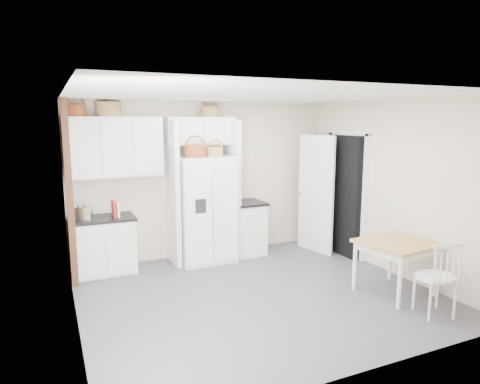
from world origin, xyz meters
name	(u,v)px	position (x,y,z in m)	size (l,w,h in m)	color
floor	(258,294)	(0.00, 0.00, 0.00)	(4.50, 4.50, 0.00)	#46464C
ceiling	(259,95)	(0.00, 0.00, 2.60)	(4.50, 4.50, 0.00)	white
wall_back	(206,179)	(0.00, 2.00, 1.30)	(4.50, 4.50, 0.00)	beige
wall_left	(71,214)	(-2.25, 0.00, 1.30)	(4.00, 4.00, 0.00)	beige
wall_right	(392,188)	(2.25, 0.00, 1.30)	(4.00, 4.00, 0.00)	beige
refrigerator	(205,209)	(-0.15, 1.63, 0.86)	(0.89, 0.72, 1.73)	white
base_cab_left	(104,246)	(-1.75, 1.70, 0.41)	(0.89, 0.56, 0.83)	silver
base_cab_right	(247,229)	(0.65, 1.70, 0.44)	(0.50, 0.60, 0.88)	silver
dining_table	(395,267)	(1.70, -0.70, 0.35)	(0.85, 0.85, 0.71)	#9E8143
windsor_chair	(435,277)	(1.65, -1.40, 0.47)	(0.46, 0.42, 0.94)	silver
counter_left	(102,219)	(-1.75, 1.70, 0.85)	(0.93, 0.60, 0.04)	black
counter_right	(247,203)	(0.65, 1.70, 0.90)	(0.54, 0.64, 0.04)	black
toaster	(81,214)	(-2.05, 1.59, 0.97)	(0.30, 0.17, 0.20)	silver
cookbook_red	(114,209)	(-1.59, 1.62, 0.99)	(0.04, 0.17, 0.26)	maroon
cookbook_cream	(117,210)	(-1.54, 1.62, 0.98)	(0.03, 0.15, 0.23)	#F2E7C6
basket_upper_a	(76,111)	(-2.02, 1.83, 2.43)	(0.29, 0.29, 0.16)	maroon
basket_upper_b	(109,109)	(-1.57, 1.83, 2.46)	(0.37, 0.37, 0.21)	brown
basket_bridge_b	(210,112)	(0.03, 1.83, 2.44)	(0.30, 0.30, 0.17)	brown
basket_fridge_a	(195,151)	(-0.33, 1.53, 1.82)	(0.34, 0.34, 0.18)	maroon
basket_fridge_b	(214,152)	(-0.01, 1.53, 1.80)	(0.28, 0.28, 0.15)	brown
upper_cabinet	(115,147)	(-1.50, 1.83, 1.90)	(1.40, 0.34, 0.90)	silver
bridge_cabinet	(200,131)	(-0.15, 1.83, 2.12)	(1.12, 0.34, 0.45)	silver
fridge_panel_left	(173,194)	(-0.66, 1.70, 1.15)	(0.08, 0.60, 2.30)	silver
fridge_panel_right	(232,189)	(0.36, 1.70, 1.15)	(0.08, 0.60, 2.30)	silver
trim_post	(70,194)	(-2.20, 1.35, 1.30)	(0.09, 0.09, 2.60)	#412218
doorway_void	(344,196)	(2.16, 1.00, 1.02)	(0.18, 0.85, 2.05)	black
door_slab	(316,194)	(1.80, 1.33, 1.02)	(0.80, 0.04, 2.05)	white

